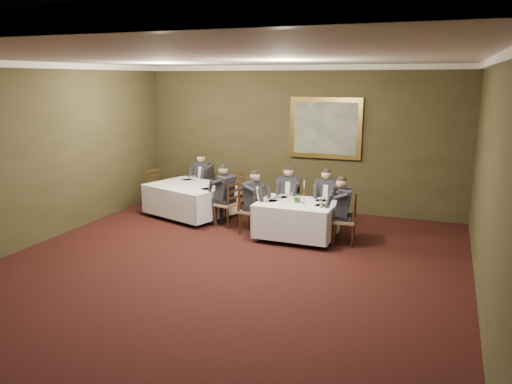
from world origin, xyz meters
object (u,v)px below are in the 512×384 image
Objects in this scene: diner_main_backleft at (289,204)px; diner_main_backright at (326,207)px; chair_sec_endright at (227,213)px; diner_sec_endright at (227,203)px; chair_sec_backright at (233,200)px; centerpiece at (298,197)px; table_second at (190,198)px; candlestick at (304,195)px; diner_main_endright at (344,219)px; diner_sec_backleft at (204,186)px; table_main at (296,217)px; chair_main_backleft at (289,214)px; chair_main_backright at (326,217)px; chair_main_endright at (345,231)px; chair_sec_endleft at (158,197)px; chair_sec_backleft at (204,194)px; chair_main_endleft at (251,220)px; diner_main_endleft at (252,210)px; painting at (325,128)px.

diner_main_backleft is 0.84m from diner_main_backright.
diner_sec_endright is (-0.01, 0.00, 0.23)m from chair_sec_endright.
centerpiece is (2.06, -1.47, 0.60)m from chair_sec_backright.
candlestick is (2.98, -0.76, 0.49)m from table_second.
diner_main_backleft is 1.00× the size of diner_main_endright.
diner_sec_backleft reaches higher than chair_sec_backright.
table_second is at bearing 165.76° from table_main.
chair_main_backleft and chair_main_backright have the same top height.
chair_main_endright and chair_sec_endleft have the same top height.
table_second is at bearing 72.28° from diner_main_endright.
chair_main_endright is (0.56, -0.80, 0.00)m from chair_main_backright.
chair_sec_backright is (-2.47, 0.68, -0.23)m from diner_main_backright.
chair_sec_backright is at bearing 169.18° from chair_sec_backleft.
chair_main_endleft is 0.23m from diner_main_endleft.
chair_main_backright is 0.23m from diner_main_backright.
diner_main_backright reaches higher than table_main.
table_main is 2.90m from table_second.
diner_main_endright is at bearing 122.00° from diner_main_backright.
diner_main_endleft is at bearing -102.15° from chair_sec_endright.
candlestick is at bearing 85.56° from diner_main_endright.
diner_sec_endright is at bearing -108.67° from chair_main_endleft.
diner_sec_endright is 1.80m from centerpiece.
diner_main_backright is 2.57m from chair_sec_backright.
candlestick is (4.09, -1.13, 0.66)m from chair_sec_endleft.
diner_main_endright is at bearing 163.31° from diner_sec_backleft.
chair_sec_endright is 2.08× the size of candlestick.
diner_main_backleft is 1.38m from chair_sec_endright.
chair_main_backright is at bearing 28.08° from chair_main_endright.
chair_main_backright and chair_sec_endright have the same top height.
chair_sec_backright is at bearing -18.20° from diner_main_backright.
diner_sec_backleft is at bearing -169.65° from painting.
diner_sec_endright reaches higher than table_second.
diner_main_endright is at bearing -0.44° from table_main.
diner_main_endright is at bearing 144.38° from chair_main_backleft.
diner_main_backleft reaches higher than table_main.
candlestick is (1.14, -0.05, 0.43)m from diner_main_endleft.
diner_main_backright is at bearing 171.20° from chair_sec_backleft.
chair_main_backleft is at bearing 166.94° from diner_sec_backleft.
diner_main_backleft is 2.20m from painting.
painting is at bearing -27.68° from chair_sec_endright.
table_main is 1.58× the size of chair_sec_backleft.
table_second is 2.21× the size of chair_sec_endright.
diner_main_endleft and diner_sec_endright have the same top height.
table_main is 1.17× the size of diner_sec_backleft.
centerpiece is at bearing 60.40° from diner_main_backright.
diner_sec_endright is (-0.72, 0.34, 0.23)m from chair_main_endleft.
diner_main_endleft is 0.78× the size of painting.
diner_sec_backleft is (-3.42, 0.98, 0.00)m from diner_main_backright.
diner_main_backright is 1.00× the size of diner_main_endright.
chair_sec_endright is 0.23m from diner_sec_endright.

